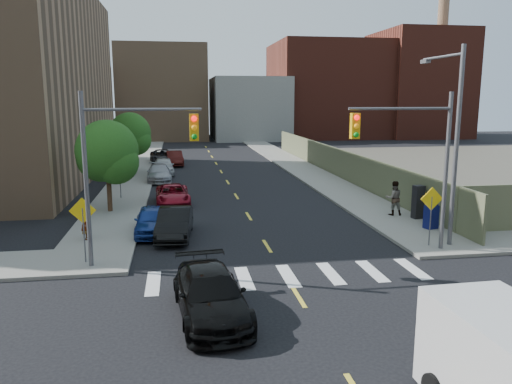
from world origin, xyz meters
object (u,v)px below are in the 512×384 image
object	(u,v)px
mailbox	(431,214)
pedestrian_east	(394,198)
black_sedan	(211,294)
parked_car_maroon	(174,158)
parked_car_white	(164,166)
payphone	(418,202)
parked_car_silver	(159,173)
parked_car_black	(175,223)
parked_car_red	(173,195)
parked_car_grey	(163,157)
pedestrian_west	(85,223)
parked_car_blue	(152,221)

from	to	relation	value
mailbox	pedestrian_east	world-z (taller)	pedestrian_east
black_sedan	parked_car_maroon	bearing A→B (deg)	86.60
mailbox	pedestrian_east	xyz separation A→B (m)	(-0.64, 3.12, 0.23)
parked_car_white	pedestrian_east	distance (m)	22.94
parked_car_white	parked_car_maroon	world-z (taller)	parked_car_white
parked_car_white	payphone	world-z (taller)	payphone
parked_car_silver	parked_car_maroon	size ratio (longest dim) A/B	1.08
parked_car_black	parked_car_red	bearing A→B (deg)	96.30
black_sedan	mailbox	distance (m)	14.55
parked_car_maroon	mailbox	xyz separation A→B (m)	(13.05, -27.76, 0.17)
parked_car_black	payphone	bearing A→B (deg)	10.90
parked_car_grey	pedestrian_east	xyz separation A→B (m)	(13.63, -26.30, 0.40)
parked_car_silver	payphone	distance (m)	21.55
parked_car_black	parked_car_silver	xyz separation A→B (m)	(-1.30, 17.16, -0.04)
black_sedan	pedestrian_east	world-z (taller)	pedestrian_east
parked_car_grey	parked_car_white	bearing A→B (deg)	-93.08
parked_car_maroon	mailbox	distance (m)	30.68
parked_car_grey	black_sedan	bearing A→B (deg)	-91.56
parked_car_red	mailbox	distance (m)	15.78
parked_car_white	mailbox	bearing A→B (deg)	-60.40
parked_car_maroon	pedestrian_west	distance (m)	27.39
mailbox	parked_car_grey	bearing A→B (deg)	98.90
parked_car_maroon	parked_car_grey	distance (m)	2.06
parked_car_grey	pedestrian_west	bearing A→B (deg)	-100.87
parked_car_white	pedestrian_west	world-z (taller)	pedestrian_west
parked_car_red	black_sedan	world-z (taller)	black_sedan
mailbox	pedestrian_east	size ratio (longest dim) A/B	0.79
parked_car_blue	black_sedan	world-z (taller)	black_sedan
parked_car_maroon	black_sedan	bearing A→B (deg)	-93.20
parked_car_silver	pedestrian_east	size ratio (longest dim) A/B	2.43
parked_car_red	payphone	xyz separation A→B (m)	(13.47, -6.62, 0.44)
pedestrian_west	parked_car_red	bearing A→B (deg)	-18.84
parked_car_black	parked_car_blue	bearing A→B (deg)	148.62
parked_car_black	payphone	world-z (taller)	payphone
parked_car_blue	parked_car_grey	distance (m)	27.75
parked_car_white	mailbox	distance (m)	25.88
parked_car_white	mailbox	size ratio (longest dim) A/B	2.88
parked_car_red	parked_car_white	xyz separation A→B (m)	(-0.87, 13.00, 0.13)
pedestrian_east	parked_car_maroon	bearing A→B (deg)	-57.02
parked_car_grey	payphone	bearing A→B (deg)	-67.02
mailbox	parked_car_black	bearing A→B (deg)	159.38
parked_car_black	mailbox	world-z (taller)	mailbox
parked_car_black	pedestrian_west	distance (m)	4.16
parked_car_black	pedestrian_west	size ratio (longest dim) A/B	2.75
parked_car_white	payphone	bearing A→B (deg)	-56.96
black_sedan	parked_car_white	bearing A→B (deg)	88.74
parked_car_black	black_sedan	world-z (taller)	same
parked_car_red	black_sedan	distance (m)	17.26
pedestrian_east	parked_car_silver	bearing A→B (deg)	-41.24
mailbox	black_sedan	bearing A→B (deg)	-161.53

